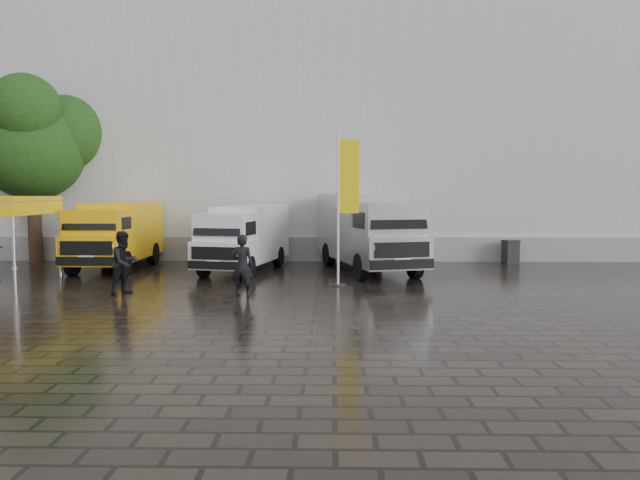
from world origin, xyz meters
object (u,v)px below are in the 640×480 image
(van_white, at_px, (244,239))
(van_silver, at_px, (368,233))
(person_tent, at_px, (124,263))
(van_yellow, at_px, (115,236))
(person_front, at_px, (242,265))
(wheelie_bin, at_px, (511,252))
(flagpole, at_px, (344,202))

(van_white, relative_size, van_silver, 0.85)
(van_white, relative_size, person_tent, 3.05)
(van_silver, relative_size, person_tent, 3.58)
(van_white, height_order, person_tent, van_white)
(van_yellow, height_order, person_front, van_yellow)
(wheelie_bin, bearing_deg, person_front, -152.71)
(van_silver, height_order, person_tent, van_silver)
(van_white, xyz_separation_m, person_tent, (-2.67, -5.00, -0.29))
(van_white, xyz_separation_m, flagpole, (3.55, -3.34, 1.39))
(flagpole, bearing_deg, van_yellow, 155.68)
(van_silver, xyz_separation_m, person_front, (-3.77, -5.34, -0.52))
(van_white, height_order, van_silver, van_silver)
(van_white, distance_m, person_front, 5.40)
(person_tent, bearing_deg, person_front, -64.94)
(van_yellow, bearing_deg, person_front, -45.64)
(van_yellow, xyz_separation_m, person_tent, (2.15, -5.44, -0.33))
(wheelie_bin, bearing_deg, van_silver, -168.19)
(van_yellow, xyz_separation_m, person_front, (5.53, -5.78, -0.36))
(van_white, relative_size, wheelie_bin, 5.81)
(van_silver, relative_size, wheelie_bin, 6.82)
(person_tent, bearing_deg, van_silver, -24.21)
(van_silver, distance_m, person_tent, 8.74)
(van_yellow, xyz_separation_m, van_white, (4.81, -0.44, -0.05))
(flagpole, bearing_deg, van_silver, 74.41)
(van_yellow, height_order, van_white, van_yellow)
(van_white, bearing_deg, van_silver, 12.05)
(person_front, bearing_deg, person_tent, 7.00)
(flagpole, distance_m, wheelie_bin, 9.27)
(van_yellow, bearing_deg, wheelie_bin, 8.84)
(person_front, distance_m, person_tent, 3.40)
(van_white, bearing_deg, person_tent, -106.02)
(van_white, height_order, person_front, van_white)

